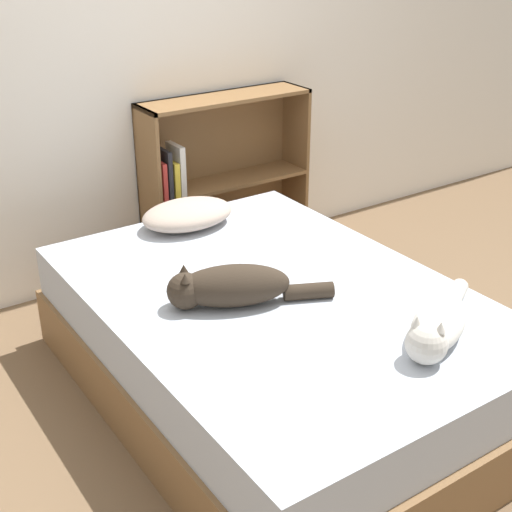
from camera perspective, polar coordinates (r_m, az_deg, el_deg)
name	(u,v)px	position (r m, az deg, el deg)	size (l,w,h in m)	color
ground_plane	(275,392)	(3.06, 1.54, -10.82)	(8.00, 8.00, 0.00)	brown
wall_back	(114,43)	(3.72, -11.29, 16.38)	(8.00, 0.06, 2.50)	white
bed	(276,345)	(2.93, 1.59, -7.10)	(1.35, 1.92, 0.48)	brown
pillow	(188,214)	(3.39, -5.49, 3.36)	(0.45, 0.31, 0.12)	#B29E8E
cat_light	(437,326)	(2.54, 14.26, -5.48)	(0.55, 0.38, 0.16)	beige
cat_dark	(229,287)	(2.68, -2.20, -2.47)	(0.60, 0.36, 0.16)	#33281E
bookshelf	(218,178)	(4.02, -3.08, 6.25)	(0.97, 0.26, 0.95)	brown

